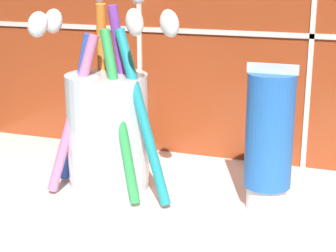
% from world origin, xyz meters
% --- Properties ---
extents(sink_counter, '(0.73, 0.35, 0.02)m').
position_xyz_m(sink_counter, '(0.00, 0.00, 0.01)').
color(sink_counter, silver).
rests_on(sink_counter, ground).
extents(toothbrush_cup, '(0.15, 0.10, 0.19)m').
position_xyz_m(toothbrush_cup, '(-0.15, 0.05, 0.08)').
color(toothbrush_cup, silver).
rests_on(toothbrush_cup, sink_counter).
extents(toothpaste_tube, '(0.04, 0.04, 0.13)m').
position_xyz_m(toothpaste_tube, '(0.00, 0.06, 0.08)').
color(toothpaste_tube, white).
rests_on(toothpaste_tube, sink_counter).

